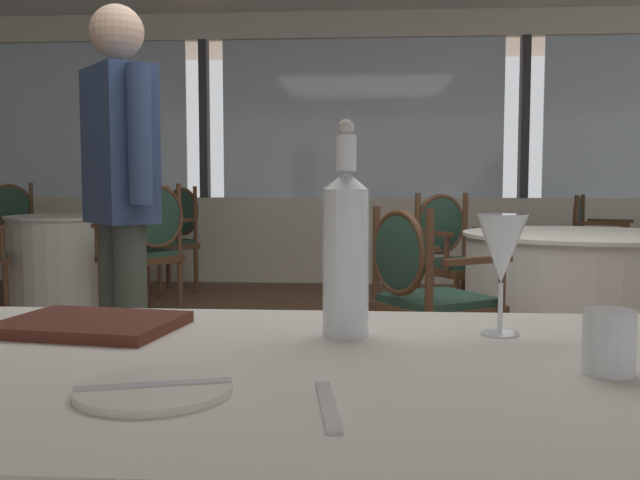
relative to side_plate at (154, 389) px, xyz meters
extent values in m
plane|color=brown|center=(0.19, 1.95, -0.74)|extent=(14.70, 14.70, 0.00)
cube|color=silver|center=(0.19, 6.19, -0.32)|extent=(10.02, 0.12, 0.85)
cube|color=silver|center=(0.19, 6.19, 1.79)|extent=(10.02, 0.12, 0.25)
cube|color=silver|center=(-2.95, 6.21, 0.89)|extent=(2.76, 0.02, 1.55)
cube|color=silver|center=(0.19, 6.21, 0.89)|extent=(2.76, 0.02, 1.55)
cube|color=#333338|center=(-1.38, 6.19, 0.89)|extent=(0.08, 0.14, 1.55)
cube|color=#333338|center=(1.76, 6.19, 0.89)|extent=(0.08, 0.14, 1.55)
cube|color=silver|center=(0.24, 0.17, -0.02)|extent=(1.56, 0.83, 0.02)
cylinder|color=silver|center=(0.00, 0.00, 0.00)|extent=(0.19, 0.19, 0.01)
cube|color=silver|center=(0.00, 0.00, 0.01)|extent=(0.19, 0.07, 0.00)
cube|color=silver|center=(0.22, -0.04, 0.00)|extent=(0.04, 0.18, 0.00)
cylinder|color=white|center=(0.22, 0.35, 0.12)|extent=(0.08, 0.08, 0.25)
cone|color=white|center=(0.22, 0.35, 0.26)|extent=(0.08, 0.08, 0.03)
cylinder|color=white|center=(0.22, 0.35, 0.30)|extent=(0.04, 0.04, 0.06)
sphere|color=silver|center=(0.22, 0.35, 0.35)|extent=(0.03, 0.03, 0.03)
cylinder|color=white|center=(0.49, 0.37, 0.00)|extent=(0.06, 0.06, 0.00)
cylinder|color=white|center=(0.49, 0.37, 0.04)|extent=(0.01, 0.01, 0.09)
cone|color=white|center=(0.49, 0.37, 0.14)|extent=(0.09, 0.09, 0.12)
cylinder|color=white|center=(0.59, 0.13, 0.04)|extent=(0.07, 0.07, 0.09)
cube|color=#512319|center=(-0.23, 0.36, 0.01)|extent=(0.32, 0.26, 0.02)
cylinder|color=silver|center=(-2.09, 4.68, -0.02)|extent=(1.07, 1.07, 0.02)
cylinder|color=silver|center=(-2.09, 4.68, -0.38)|extent=(1.04, 1.04, 0.72)
cube|color=brown|center=(-2.80, 5.20, -0.29)|extent=(0.64, 0.64, 0.05)
cube|color=#284738|center=(-2.80, 5.20, -0.25)|extent=(0.59, 0.59, 0.04)
cylinder|color=brown|center=(-2.52, 5.24, -0.53)|extent=(0.04, 0.04, 0.43)
cylinder|color=brown|center=(-2.75, 4.92, -0.53)|extent=(0.04, 0.04, 0.43)
cylinder|color=brown|center=(-2.84, 5.48, -0.53)|extent=(0.04, 0.04, 0.43)
cylinder|color=brown|center=(-2.84, 5.48, 0.00)|extent=(0.04, 0.04, 0.52)
ellipsoid|color=#284738|center=(-2.97, 5.32, 0.02)|extent=(0.27, 0.34, 0.44)
torus|color=brown|center=(-2.97, 5.32, 0.02)|extent=(0.29, 0.38, 0.45)
cube|color=brown|center=(-2.63, 5.39, -0.04)|extent=(0.32, 0.25, 0.03)
cylinder|color=brown|center=(-2.52, 5.30, -0.15)|extent=(0.03, 0.03, 0.22)
cylinder|color=brown|center=(-2.81, 4.90, -0.15)|extent=(0.03, 0.03, 0.22)
cylinder|color=brown|center=(-2.33, 4.02, -0.53)|extent=(0.04, 0.04, 0.41)
cylinder|color=brown|center=(-2.31, 3.96, -0.17)|extent=(0.03, 0.03, 0.22)
cube|color=brown|center=(-1.39, 4.16, -0.29)|extent=(0.64, 0.64, 0.05)
cube|color=#284738|center=(-1.39, 4.16, -0.25)|extent=(0.59, 0.59, 0.04)
cylinder|color=brown|center=(-1.67, 4.12, -0.53)|extent=(0.04, 0.04, 0.42)
cylinder|color=brown|center=(-1.43, 4.44, -0.53)|extent=(0.04, 0.04, 0.42)
cylinder|color=brown|center=(-1.35, 3.88, -0.53)|extent=(0.04, 0.04, 0.42)
cylinder|color=brown|center=(-1.11, 4.20, -0.53)|extent=(0.04, 0.04, 0.42)
cylinder|color=brown|center=(-1.35, 3.88, -0.01)|extent=(0.04, 0.04, 0.52)
cylinder|color=brown|center=(-1.11, 4.20, -0.01)|extent=(0.04, 0.04, 0.52)
ellipsoid|color=#284738|center=(-1.22, 4.03, 0.02)|extent=(0.27, 0.34, 0.44)
torus|color=brown|center=(-1.22, 4.03, 0.02)|extent=(0.29, 0.38, 0.45)
cube|color=brown|center=(-1.55, 3.97, -0.05)|extent=(0.32, 0.25, 0.03)
cylinder|color=brown|center=(-1.67, 4.05, -0.16)|extent=(0.03, 0.03, 0.22)
cube|color=brown|center=(-1.26, 4.37, -0.05)|extent=(0.32, 0.25, 0.03)
cylinder|color=brown|center=(-1.37, 4.46, -0.16)|extent=(0.03, 0.03, 0.22)
cube|color=brown|center=(-1.57, 5.38, -0.31)|extent=(0.64, 0.64, 0.05)
cube|color=#284738|center=(-1.57, 5.38, -0.27)|extent=(0.59, 0.59, 0.04)
cylinder|color=brown|center=(-1.53, 5.10, -0.54)|extent=(0.04, 0.04, 0.40)
cylinder|color=brown|center=(-1.85, 5.34, -0.54)|extent=(0.04, 0.04, 0.40)
cylinder|color=brown|center=(-1.29, 5.42, -0.54)|extent=(0.04, 0.04, 0.40)
cylinder|color=brown|center=(-1.61, 5.66, -0.54)|extent=(0.04, 0.04, 0.40)
cylinder|color=brown|center=(-1.29, 5.42, -0.03)|extent=(0.04, 0.04, 0.52)
cylinder|color=brown|center=(-1.61, 5.66, -0.03)|extent=(0.04, 0.04, 0.52)
ellipsoid|color=#284738|center=(-1.45, 5.55, -0.01)|extent=(0.34, 0.27, 0.43)
torus|color=brown|center=(-1.45, 5.55, -0.01)|extent=(0.38, 0.29, 0.44)
cube|color=brown|center=(-1.38, 5.22, -0.07)|extent=(0.25, 0.32, 0.03)
cylinder|color=brown|center=(-1.47, 5.10, -0.18)|extent=(0.03, 0.03, 0.22)
cube|color=brown|center=(-1.79, 5.51, -0.07)|extent=(0.25, 0.32, 0.03)
cylinder|color=brown|center=(-1.87, 5.40, -0.18)|extent=(0.03, 0.03, 0.22)
cylinder|color=silver|center=(1.38, 2.92, -0.02)|extent=(1.23, 1.23, 0.02)
cylinder|color=silver|center=(1.38, 2.92, -0.38)|extent=(1.20, 1.20, 0.72)
cube|color=brown|center=(0.58, 2.40, -0.32)|extent=(0.64, 0.64, 0.05)
cube|color=#284738|center=(0.58, 2.40, -0.28)|extent=(0.59, 0.59, 0.04)
cylinder|color=brown|center=(0.64, 2.68, -0.54)|extent=(0.04, 0.04, 0.39)
cylinder|color=brown|center=(0.85, 2.34, -0.54)|extent=(0.04, 0.04, 0.39)
cylinder|color=brown|center=(0.30, 2.46, -0.54)|extent=(0.04, 0.04, 0.39)
cylinder|color=brown|center=(0.52, 2.12, -0.54)|extent=(0.04, 0.04, 0.39)
cylinder|color=brown|center=(0.30, 2.46, -0.07)|extent=(0.04, 0.04, 0.44)
cylinder|color=brown|center=(0.52, 2.12, -0.07)|extent=(0.04, 0.04, 0.44)
ellipsoid|color=#284738|center=(0.40, 2.28, -0.05)|extent=(0.25, 0.36, 0.37)
torus|color=brown|center=(0.40, 2.28, -0.05)|extent=(0.24, 0.34, 0.39)
cube|color=brown|center=(0.46, 2.62, -0.08)|extent=(0.33, 0.23, 0.03)
cylinder|color=brown|center=(0.58, 2.70, -0.19)|extent=(0.03, 0.03, 0.22)
cube|color=brown|center=(0.73, 2.20, -0.08)|extent=(0.33, 0.23, 0.03)
cylinder|color=brown|center=(0.85, 2.28, -0.19)|extent=(0.03, 0.03, 0.22)
cylinder|color=brown|center=(1.91, 3.50, -0.53)|extent=(0.04, 0.04, 0.42)
cylinder|color=brown|center=(1.91, 3.56, -0.16)|extent=(0.03, 0.03, 0.22)
cube|color=brown|center=(0.86, 3.72, -0.30)|extent=(0.64, 0.64, 0.05)
cube|color=#284738|center=(0.86, 3.72, -0.26)|extent=(0.59, 0.59, 0.04)
cylinder|color=brown|center=(1.14, 3.67, -0.53)|extent=(0.04, 0.04, 0.41)
cylinder|color=brown|center=(0.80, 3.45, -0.53)|extent=(0.04, 0.04, 0.41)
cylinder|color=brown|center=(0.92, 4.00, -0.53)|extent=(0.04, 0.04, 0.41)
cylinder|color=brown|center=(0.58, 3.78, -0.53)|extent=(0.04, 0.04, 0.41)
cylinder|color=brown|center=(0.92, 4.00, -0.04)|extent=(0.04, 0.04, 0.47)
cylinder|color=brown|center=(0.58, 3.78, -0.04)|extent=(0.04, 0.04, 0.47)
ellipsoid|color=#284738|center=(0.74, 3.90, -0.02)|extent=(0.36, 0.25, 0.39)
torus|color=brown|center=(0.74, 3.90, -0.02)|extent=(0.36, 0.25, 0.40)
cube|color=brown|center=(1.08, 3.84, -0.06)|extent=(0.23, 0.33, 0.03)
cylinder|color=brown|center=(1.16, 3.73, -0.17)|extent=(0.03, 0.03, 0.22)
cube|color=brown|center=(0.66, 3.57, -0.06)|extent=(0.23, 0.33, 0.03)
cylinder|color=brown|center=(0.74, 3.45, -0.17)|extent=(0.03, 0.03, 0.22)
cube|color=brown|center=(2.23, 5.18, -0.31)|extent=(0.60, 0.60, 0.05)
cube|color=#284738|center=(2.23, 5.18, -0.27)|extent=(0.56, 0.56, 0.04)
cylinder|color=brown|center=(2.49, 5.28, -0.54)|extent=(0.04, 0.04, 0.40)
cylinder|color=brown|center=(2.33, 4.91, -0.54)|extent=(0.04, 0.04, 0.40)
cylinder|color=brown|center=(2.12, 5.44, -0.54)|extent=(0.04, 0.04, 0.40)
cylinder|color=brown|center=(1.96, 5.07, -0.54)|extent=(0.04, 0.04, 0.40)
cylinder|color=brown|center=(2.12, 5.44, -0.07)|extent=(0.04, 0.04, 0.45)
cylinder|color=brown|center=(1.96, 5.07, -0.07)|extent=(0.04, 0.04, 0.45)
ellipsoid|color=#284738|center=(2.03, 5.26, -0.04)|extent=(0.20, 0.38, 0.37)
torus|color=brown|center=(2.03, 5.26, -0.04)|extent=(0.18, 0.37, 0.39)
cube|color=brown|center=(2.34, 5.40, -0.07)|extent=(0.35, 0.18, 0.03)
cylinder|color=brown|center=(2.47, 5.34, -0.18)|extent=(0.03, 0.03, 0.22)
cube|color=brown|center=(2.15, 4.94, -0.07)|extent=(0.35, 0.18, 0.03)
cylinder|color=brown|center=(2.27, 4.88, -0.18)|extent=(0.03, 0.03, 0.22)
cylinder|color=#424C42|center=(-0.68, 1.90, -0.32)|extent=(0.13, 0.13, 0.83)
cylinder|color=#424C42|center=(-0.80, 2.04, -0.32)|extent=(0.13, 0.13, 0.83)
cube|color=#334770|center=(-0.74, 1.97, 0.40)|extent=(0.38, 0.40, 0.62)
sphere|color=beige|center=(-0.74, 1.97, 0.85)|extent=(0.22, 0.22, 0.22)
cylinder|color=#334770|center=(-0.60, 1.80, 0.44)|extent=(0.09, 0.09, 0.53)
cylinder|color=#334770|center=(-0.88, 2.14, 0.44)|extent=(0.09, 0.09, 0.53)
camera|label=1|loc=(0.26, -0.84, 0.25)|focal=39.68mm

